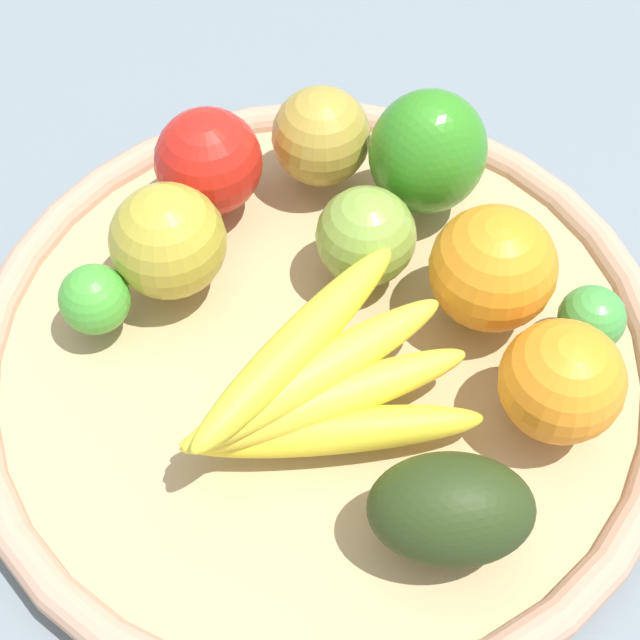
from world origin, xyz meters
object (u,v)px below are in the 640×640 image
at_px(bell_pepper, 428,153).
at_px(apple_1, 208,162).
at_px(apple_2, 366,237).
at_px(apple_0, 321,136).
at_px(avocado, 451,509).
at_px(lime_1, 592,318).
at_px(banana_bunch, 319,387).
at_px(lime_0, 95,299).
at_px(orange_0, 562,381).
at_px(orange_1, 493,268).
at_px(apple_3, 168,241).

bearing_deg(bell_pepper, apple_1, -1.62).
distance_m(apple_2, apple_0, 0.09).
bearing_deg(avocado, lime_1, -62.38).
height_order(apple_2, lime_1, apple_2).
bearing_deg(bell_pepper, apple_0, -22.30).
height_order(banana_bunch, lime_1, banana_bunch).
xyz_separation_m(lime_0, orange_0, (-0.18, -0.22, 0.01)).
bearing_deg(orange_1, lime_1, -137.09).
bearing_deg(apple_3, apple_2, -111.66).
bearing_deg(apple_0, orange_1, -164.18).
distance_m(banana_bunch, orange_1, 0.13).
xyz_separation_m(lime_0, apple_1, (0.07, -0.10, 0.01)).
xyz_separation_m(orange_0, bell_pepper, (0.18, -0.01, 0.01)).
relative_size(apple_0, apple_1, 0.94).
height_order(avocado, banana_bunch, banana_bunch).
bearing_deg(apple_2, lime_1, -137.45).
relative_size(banana_bunch, lime_1, 4.29).
height_order(apple_3, orange_0, apple_3).
xyz_separation_m(avocado, apple_0, (0.28, -0.06, 0.00)).
bearing_deg(apple_0, apple_2, 172.50).
xyz_separation_m(lime_0, orange_1, (-0.10, -0.23, 0.02)).
bearing_deg(lime_1, orange_0, 126.10).
relative_size(lime_0, apple_2, 0.69).
height_order(avocado, apple_0, apple_0).
distance_m(banana_bunch, apple_0, 0.20).
height_order(lime_0, apple_2, apple_2).
height_order(orange_1, apple_1, orange_1).
bearing_deg(banana_bunch, orange_1, -78.47).
xyz_separation_m(orange_1, lime_1, (-0.05, -0.04, -0.02)).
height_order(apple_1, lime_1, apple_1).
relative_size(avocado, orange_1, 1.13).
xyz_separation_m(apple_2, lime_1, (-0.11, -0.10, -0.01)).
bearing_deg(banana_bunch, apple_0, -25.74).
bearing_deg(orange_0, bell_pepper, -4.52).
relative_size(banana_bunch, apple_3, 2.40).
relative_size(lime_0, apple_1, 0.61).
relative_size(avocado, lime_0, 2.00).
bearing_deg(apple_3, avocado, -162.52).
bearing_deg(apple_1, lime_1, -141.34).
bearing_deg(avocado, apple_0, -11.38).
bearing_deg(apple_2, apple_1, 33.90).
distance_m(bell_pepper, apple_1, 0.15).
bearing_deg(apple_0, avocado, 168.62).
bearing_deg(apple_1, bell_pepper, -115.48).
relative_size(banana_bunch, bell_pepper, 1.97).
xyz_separation_m(apple_1, lime_1, (-0.21, -0.17, -0.02)).
relative_size(apple_2, apple_0, 0.94).
distance_m(apple_3, apple_1, 0.07).
relative_size(banana_bunch, apple_2, 2.76).
xyz_separation_m(orange_0, apple_0, (0.24, 0.04, -0.00)).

